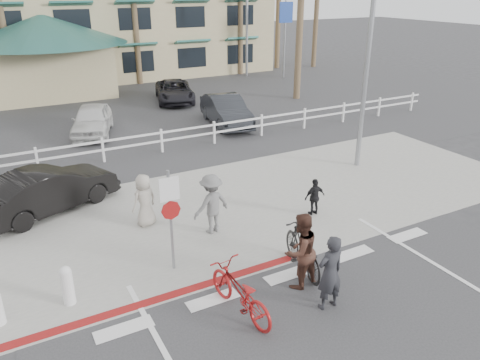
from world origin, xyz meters
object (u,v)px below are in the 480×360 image
sign_post (171,216)px  car_white_sedan (49,189)px  bike_red (240,292)px  bike_black (303,249)px

sign_post → car_white_sedan: 5.35m
sign_post → car_white_sedan: bearing=113.8°
sign_post → bike_red: (0.61, -2.27, -0.91)m
sign_post → bike_black: bearing=-29.8°
sign_post → bike_black: 3.26m
car_white_sedan → bike_red: bearing=178.5°
sign_post → bike_black: (2.73, -1.56, -0.86)m
bike_red → bike_black: (2.11, 0.71, 0.05)m
bike_black → car_white_sedan: (-4.86, 6.41, 0.10)m
bike_black → car_white_sedan: 8.04m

